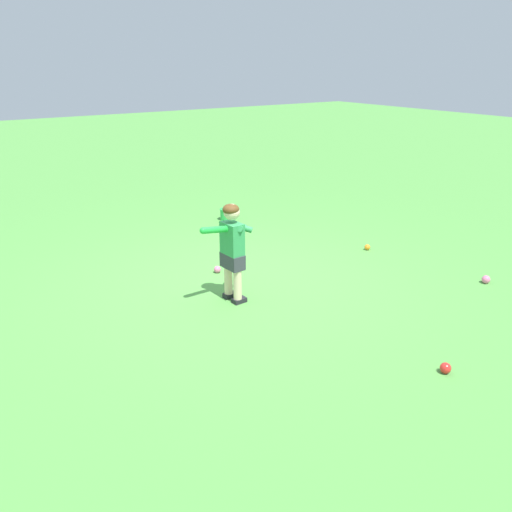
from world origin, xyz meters
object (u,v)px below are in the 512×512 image
at_px(play_ball_far_left, 486,279).
at_px(play_ball_far_right, 446,368).
at_px(child_batter, 232,244).
at_px(play_ball_center_lawn, 217,269).
at_px(toy_bucket, 226,214).
at_px(play_ball_behind_batter, 367,247).

distance_m(play_ball_far_left, play_ball_far_right, 2.15).
height_order(child_batter, play_ball_center_lawn, child_batter).
distance_m(play_ball_far_left, toy_bucket, 4.06).
distance_m(play_ball_behind_batter, toy_bucket, 2.46).
bearing_deg(play_ball_center_lawn, toy_bucket, 145.98).
bearing_deg(toy_bucket, play_ball_far_left, 17.04).
distance_m(child_batter, play_ball_far_left, 3.03).
relative_size(child_batter, play_ball_behind_batter, 13.79).
relative_size(play_ball_center_lawn, play_ball_far_left, 0.90).
bearing_deg(play_ball_center_lawn, play_ball_far_left, 50.02).
distance_m(child_batter, play_ball_center_lawn, 1.01).
distance_m(play_ball_behind_batter, play_ball_far_left, 1.62).
height_order(play_ball_far_left, play_ball_far_right, play_ball_far_left).
height_order(play_ball_center_lawn, toy_bucket, toy_bucket).
xyz_separation_m(play_ball_center_lawn, play_ball_far_right, (2.95, 0.48, 0.00)).
xyz_separation_m(child_batter, play_ball_far_right, (2.18, 0.73, -0.60)).
distance_m(play_ball_center_lawn, play_ball_far_left, 3.18).
bearing_deg(child_batter, play_ball_behind_batter, 97.49).
relative_size(play_ball_far_left, play_ball_far_right, 1.02).
xyz_separation_m(play_ball_behind_batter, toy_bucket, (-2.30, -0.87, 0.06)).
bearing_deg(play_ball_far_left, play_ball_behind_batter, -168.40).
height_order(child_batter, play_ball_far_right, child_batter).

